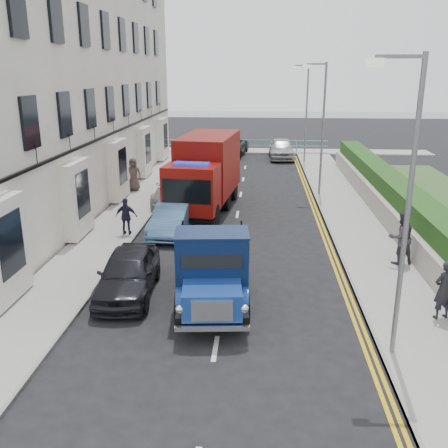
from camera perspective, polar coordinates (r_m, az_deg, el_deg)
ground at (r=14.54m, az=-0.29°, el=-9.95°), size 120.00×120.00×0.00m
pavement_west at (r=23.68m, az=-11.24°, el=0.79°), size 2.40×38.00×0.12m
pavement_east at (r=23.26m, az=14.58°, el=0.25°), size 2.60×38.00×0.12m
promenade at (r=42.41m, az=2.73°, el=8.33°), size 30.00×2.50×0.12m
sea_plane at (r=73.20m, az=3.37°, el=12.05°), size 120.00×120.00×0.00m
terrace_west at (r=27.92m, az=-18.81°, el=17.48°), size 6.31×30.20×14.25m
garden_east at (r=23.47m, az=19.33°, el=2.10°), size 1.45×28.00×1.75m
seafront_railing at (r=41.54m, az=2.71°, el=8.87°), size 13.00×0.08×1.11m
lamp_near at (r=11.65m, az=19.86°, el=3.06°), size 1.23×0.18×7.00m
lamp_mid at (r=27.20m, az=11.01°, el=11.38°), size 1.23×0.18×7.00m
lamp_far at (r=37.12m, az=9.24°, el=12.97°), size 1.23×0.18×7.00m
bedford_lorry at (r=14.16m, az=-1.37°, el=-5.82°), size 2.43×5.19×2.38m
red_lorry at (r=24.19m, az=-2.14°, el=5.99°), size 3.08×7.09×3.60m
parked_car_front at (r=15.62m, az=-10.92°, el=-5.49°), size 1.88×4.15×1.38m
parked_car_mid at (r=21.08m, az=-5.90°, el=0.64°), size 1.63×4.00×1.29m
parked_car_rear at (r=25.92m, az=-5.11°, el=4.15°), size 2.27×5.46×1.58m
seafront_car_left at (r=40.39m, az=0.55°, el=8.93°), size 3.32×5.92×1.56m
seafront_car_right at (r=39.14m, az=6.59°, el=8.56°), size 1.97×4.65×1.57m
pedestrian_east_near at (r=14.82m, az=23.82°, el=-6.90°), size 0.71×0.59×1.67m
pedestrian_east_far at (r=18.35m, az=19.58°, el=-1.46°), size 1.07×0.92×1.91m
pedestrian_west_near at (r=20.81m, az=-11.10°, el=0.86°), size 0.90×0.39×1.52m
pedestrian_west_far at (r=28.38m, az=-10.31°, el=5.59°), size 0.92×0.63×1.83m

